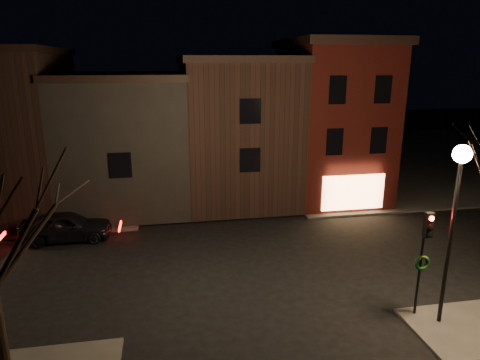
# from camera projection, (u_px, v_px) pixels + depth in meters

# --- Properties ---
(ground) EXTENTS (120.00, 120.00, 0.00)m
(ground) POSITION_uv_depth(u_px,v_px,m) (241.00, 263.00, 20.18)
(ground) COLOR black
(ground) RESTS_ON ground
(sidewalk_far_right) EXTENTS (30.00, 30.00, 0.12)m
(sidewalk_far_right) POSITION_uv_depth(u_px,v_px,m) (403.00, 157.00, 42.53)
(sidewalk_far_right) COLOR #2D2B28
(sidewalk_far_right) RESTS_ON ground
(corner_building) EXTENTS (6.50, 8.50, 10.50)m
(corner_building) POSITION_uv_depth(u_px,v_px,m) (332.00, 119.00, 29.09)
(corner_building) COLOR #450F0C
(corner_building) RESTS_ON ground
(row_building_a) EXTENTS (7.30, 10.30, 9.40)m
(row_building_a) POSITION_uv_depth(u_px,v_px,m) (235.00, 128.00, 29.11)
(row_building_a) COLOR black
(row_building_a) RESTS_ON ground
(row_building_b) EXTENTS (7.80, 10.30, 8.40)m
(row_building_b) POSITION_uv_depth(u_px,v_px,m) (127.00, 138.00, 28.01)
(row_building_b) COLOR black
(row_building_b) RESTS_ON ground
(row_building_c) EXTENTS (7.30, 10.30, 9.90)m
(row_building_c) POSITION_uv_depth(u_px,v_px,m) (6.00, 130.00, 26.58)
(row_building_c) COLOR black
(row_building_c) RESTS_ON ground
(street_lamp_near) EXTENTS (0.60, 0.60, 6.48)m
(street_lamp_near) POSITION_uv_depth(u_px,v_px,m) (458.00, 187.00, 14.16)
(street_lamp_near) COLOR black
(street_lamp_near) RESTS_ON sidewalk_near_right
(traffic_signal) EXTENTS (0.58, 0.38, 4.05)m
(traffic_signal) POSITION_uv_depth(u_px,v_px,m) (424.00, 248.00, 15.16)
(traffic_signal) COLOR black
(traffic_signal) RESTS_ON sidewalk_near_right
(parked_car_a) EXTENTS (4.63, 1.88, 1.57)m
(parked_car_a) POSITION_uv_depth(u_px,v_px,m) (66.00, 226.00, 22.61)
(parked_car_a) COLOR black
(parked_car_a) RESTS_ON ground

